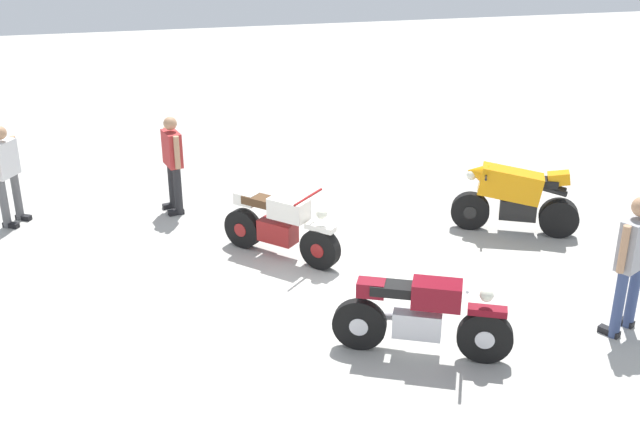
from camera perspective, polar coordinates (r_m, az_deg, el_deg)
ground_plane at (r=10.87m, az=0.91°, el=-5.14°), size 40.00×40.00×0.00m
motorcycle_cream_vintage at (r=11.44m, az=-2.92°, el=-0.92°), size 1.52×1.46×1.07m
motorcycle_orange_sportbike at (r=12.55m, az=13.93°, el=1.18°), size 1.86×1.03×1.14m
motorcycle_maroon_cruiser at (r=9.20m, az=7.33°, el=-7.33°), size 1.96×1.02×1.09m
person_in_red_shirt at (r=13.09m, az=-10.61°, el=3.92°), size 0.40×0.64×1.62m
person_in_white_shirt at (r=13.33m, az=-21.79°, el=2.98°), size 0.48×0.59×1.63m
person_in_gray_shirt at (r=10.03m, az=21.73°, el=-2.86°), size 0.63×0.50×1.79m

